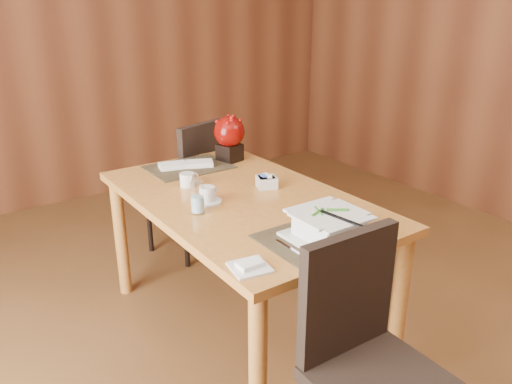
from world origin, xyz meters
TOP-DOWN VIEW (x-y plane):
  - back_wall at (0.00, 3.00)m, footprint 5.00×0.02m
  - dining_table at (0.00, 0.60)m, footprint 0.90×1.50m
  - placemat_near at (0.00, 0.05)m, footprint 0.45×0.33m
  - placemat_far at (0.00, 1.15)m, footprint 0.45×0.33m
  - soup_setting at (0.02, 0.00)m, footprint 0.29×0.29m
  - coffee_cup at (-0.18, 0.63)m, footprint 0.14×0.14m
  - water_glass at (-0.27, 0.54)m, footprint 0.07×0.07m
  - creamer_jug at (-0.15, 0.88)m, footprint 0.11×0.11m
  - sugar_caddy at (0.17, 0.63)m, footprint 0.12×0.12m
  - berry_decor at (0.26, 1.13)m, footprint 0.18×0.18m
  - napkins_far at (-0.00, 1.15)m, footprint 0.32×0.21m
  - bread_plate at (-0.37, -0.00)m, footprint 0.15×0.15m
  - near_chair at (-0.12, -0.36)m, footprint 0.44×0.44m
  - far_chair at (0.20, 1.50)m, footprint 0.54×0.54m

SIDE VIEW (x-z plane):
  - near_chair at x=-0.12m, z-range 0.06..0.97m
  - far_chair at x=0.20m, z-range 0.06..0.99m
  - dining_table at x=0.00m, z-range 0.28..1.03m
  - placemat_near at x=0.00m, z-range 0.75..0.76m
  - placemat_far at x=0.00m, z-range 0.75..0.76m
  - bread_plate at x=-0.37m, z-range 0.75..0.76m
  - napkins_far at x=0.00m, z-range 0.76..0.78m
  - sugar_caddy at x=0.17m, z-range 0.75..0.81m
  - coffee_cup at x=-0.18m, z-range 0.74..0.82m
  - creamer_jug at x=-0.15m, z-range 0.75..0.82m
  - soup_setting at x=0.02m, z-range 0.75..0.87m
  - water_glass at x=-0.27m, z-range 0.75..0.90m
  - berry_decor at x=0.26m, z-range 0.77..1.04m
  - back_wall at x=0.00m, z-range 0.00..2.80m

